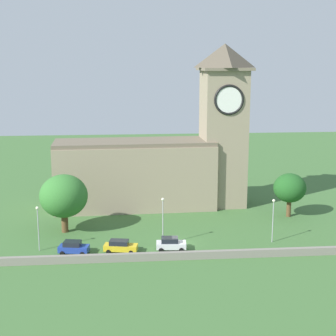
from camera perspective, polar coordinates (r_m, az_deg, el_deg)
The scene contains 11 objects.
ground_plane at distance 90.17m, azimuth 0.30°, elevation -5.17°, with size 200.00×200.00×0.00m, color #3D6633.
church at distance 93.17m, azimuth -0.29°, elevation 1.22°, with size 35.28×10.51×29.38m.
quay_barrier at distance 70.45m, azimuth 1.90°, elevation -9.70°, with size 59.10×0.70×1.08m, color gray.
car_blue at distance 73.33m, azimuth -10.47°, elevation -8.68°, with size 4.39×2.74×1.85m.
car_yellow at distance 72.98m, azimuth -5.33°, elevation -8.66°, with size 4.91×2.73×1.79m.
car_white at distance 73.43m, azimuth 0.31°, elevation -8.43°, with size 4.33×2.45×1.89m.
streetlamp_west_end at distance 74.42m, azimuth -14.27°, elevation -5.74°, with size 0.44×0.44×6.50m.
streetlamp_west_mid at distance 74.31m, azimuth -0.58°, elevation -5.11°, with size 0.44×0.44×7.10m.
streetlamp_central at distance 77.04m, azimuth 11.63°, elevation -4.97°, with size 0.44×0.44×6.59m.
tree_riverside_west at distance 90.07m, azimuth 13.39°, elevation -2.19°, with size 5.55×5.55×7.59m.
tree_by_tower at distance 81.15m, azimuth -11.53°, elevation -3.09°, with size 7.46×7.46×9.21m.
Camera 1 is at (-8.08, -70.83, 26.45)m, focal length 54.79 mm.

